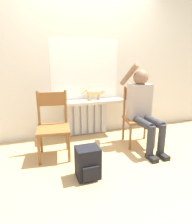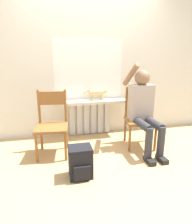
{
  "view_description": "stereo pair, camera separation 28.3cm",
  "coord_description": "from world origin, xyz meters",
  "px_view_note": "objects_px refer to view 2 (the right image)",
  "views": [
    {
      "loc": [
        -0.88,
        -1.97,
        1.29
      ],
      "look_at": [
        0.0,
        0.62,
        0.55
      ],
      "focal_mm": 30.0,
      "sensor_mm": 36.0,
      "label": 1
    },
    {
      "loc": [
        -0.6,
        -2.05,
        1.29
      ],
      "look_at": [
        0.0,
        0.62,
        0.55
      ],
      "focal_mm": 30.0,
      "sensor_mm": 36.0,
      "label": 2
    }
  ],
  "objects_px": {
    "chair_right": "(140,117)",
    "cat": "(98,92)",
    "person": "(144,107)",
    "chair_left": "(52,123)",
    "backpack": "(80,162)"
  },
  "relations": [
    {
      "from": "chair_left",
      "to": "chair_right",
      "type": "distance_m",
      "value": 1.32
    },
    {
      "from": "chair_left",
      "to": "cat",
      "type": "bearing_deg",
      "value": 40.16
    },
    {
      "from": "person",
      "to": "cat",
      "type": "bearing_deg",
      "value": 129.16
    },
    {
      "from": "chair_left",
      "to": "backpack",
      "type": "relative_size",
      "value": 2.49
    },
    {
      "from": "chair_left",
      "to": "person",
      "type": "relative_size",
      "value": 0.7
    },
    {
      "from": "chair_left",
      "to": "chair_right",
      "type": "xyz_separation_m",
      "value": [
        1.32,
        -0.0,
        0.0
      ]
    },
    {
      "from": "cat",
      "to": "person",
      "type": "bearing_deg",
      "value": -50.84
    },
    {
      "from": "chair_right",
      "to": "cat",
      "type": "bearing_deg",
      "value": 147.13
    },
    {
      "from": "person",
      "to": "backpack",
      "type": "height_order",
      "value": "person"
    },
    {
      "from": "backpack",
      "to": "person",
      "type": "bearing_deg",
      "value": 27.4
    },
    {
      "from": "chair_left",
      "to": "backpack",
      "type": "bearing_deg",
      "value": -58.75
    },
    {
      "from": "chair_left",
      "to": "chair_right",
      "type": "bearing_deg",
      "value": 6.59
    },
    {
      "from": "chair_right",
      "to": "backpack",
      "type": "height_order",
      "value": "chair_right"
    },
    {
      "from": "cat",
      "to": "backpack",
      "type": "relative_size",
      "value": 1.23
    },
    {
      "from": "backpack",
      "to": "chair_right",
      "type": "bearing_deg",
      "value": 32.59
    }
  ]
}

